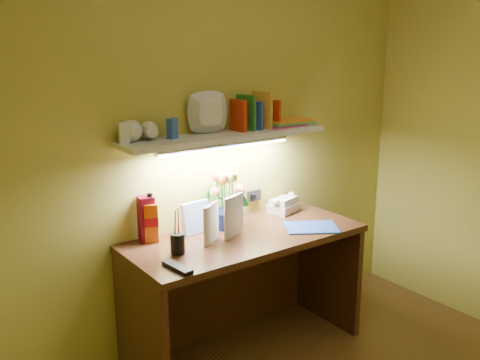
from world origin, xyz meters
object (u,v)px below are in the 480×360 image
Objects in this scene: flower_bouquet at (227,199)px; desk at (246,294)px; desk_clock at (294,204)px; whisky_bottle at (151,217)px; telephone at (284,204)px.

desk is at bearing -89.10° from flower_bouquet.
desk_clock is at bearing 2.39° from flower_bouquet.
whisky_bottle is at bearing 174.80° from flower_bouquet.
desk is at bearing -172.96° from telephone.
flower_bouquet is 0.47m from telephone.
desk is 0.58m from flower_bouquet.
whisky_bottle is at bearing 154.93° from desk.
telephone reaches higher than desk.
flower_bouquet is at bearing -5.20° from whisky_bottle.
telephone is at bearing 23.34° from desk.
flower_bouquet is 1.80× the size of telephone.
telephone is (0.45, 0.20, 0.43)m from desk.
flower_bouquet is 0.48m from whisky_bottle.
whisky_bottle is at bearing 161.80° from telephone.
whisky_bottle reaches higher than telephone.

